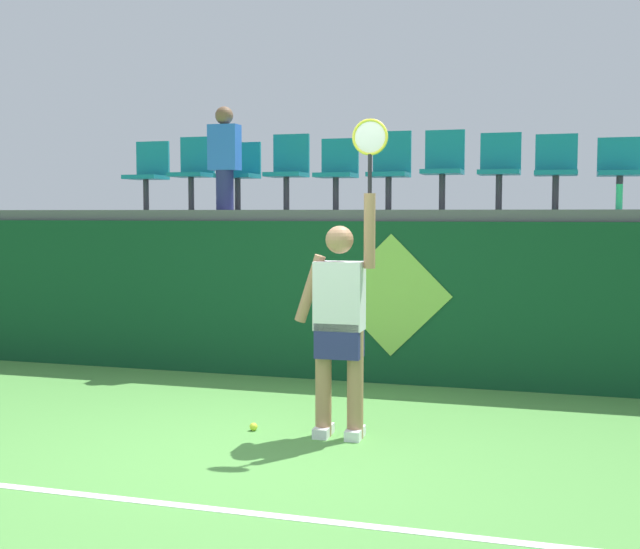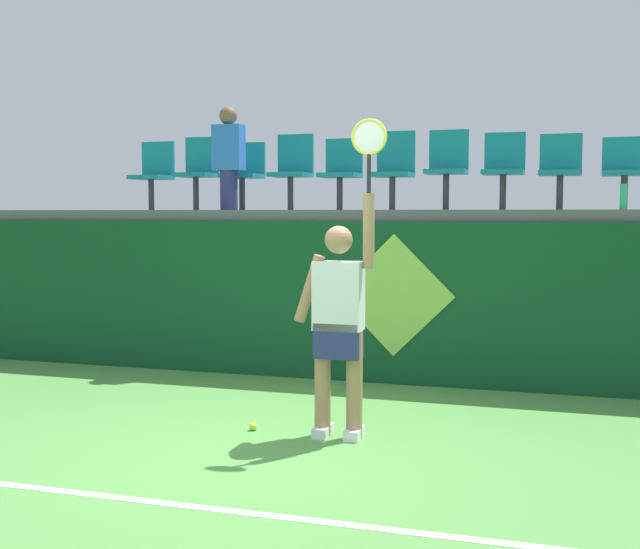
# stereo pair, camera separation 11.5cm
# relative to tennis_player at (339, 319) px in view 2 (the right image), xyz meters

# --- Properties ---
(ground_plane) EXTENTS (40.00, 40.00, 0.00)m
(ground_plane) POSITION_rel_tennis_player_xyz_m (-0.51, -0.69, -0.95)
(ground_plane) COLOR #519342
(court_back_wall) EXTENTS (13.41, 0.20, 1.69)m
(court_back_wall) POSITION_rel_tennis_player_xyz_m (-0.51, 2.19, -0.10)
(court_back_wall) COLOR #0F4223
(court_back_wall) RESTS_ON ground_plane
(spectator_platform) EXTENTS (13.41, 3.19, 0.12)m
(spectator_platform) POSITION_rel_tennis_player_xyz_m (-0.51, 3.74, 0.80)
(spectator_platform) COLOR #56565B
(spectator_platform) RESTS_ON court_back_wall
(court_baseline_stripe) EXTENTS (12.07, 0.08, 0.01)m
(court_baseline_stripe) POSITION_rel_tennis_player_xyz_m (-0.51, -1.74, -0.95)
(court_baseline_stripe) COLOR white
(court_baseline_stripe) RESTS_ON ground_plane
(tennis_player) EXTENTS (0.75, 0.27, 2.50)m
(tennis_player) POSITION_rel_tennis_player_xyz_m (0.00, 0.00, 0.00)
(tennis_player) COLOR white
(tennis_player) RESTS_ON ground_plane
(tennis_ball) EXTENTS (0.07, 0.07, 0.07)m
(tennis_ball) POSITION_rel_tennis_player_xyz_m (-0.73, -0.02, -0.92)
(tennis_ball) COLOR #D1E533
(tennis_ball) RESTS_ON ground_plane
(water_bottle) EXTENTS (0.06, 0.06, 0.25)m
(water_bottle) POSITION_rel_tennis_player_xyz_m (2.20, 2.28, 0.99)
(water_bottle) COLOR #26B272
(water_bottle) RESTS_ON spectator_platform
(stadium_chair_0) EXTENTS (0.44, 0.42, 0.85)m
(stadium_chair_0) POSITION_rel_tennis_player_xyz_m (-3.23, 2.95, 1.34)
(stadium_chair_0) COLOR #38383D
(stadium_chair_0) RESTS_ON spectator_platform
(stadium_chair_1) EXTENTS (0.44, 0.42, 0.89)m
(stadium_chair_1) POSITION_rel_tennis_player_xyz_m (-2.63, 2.95, 1.37)
(stadium_chair_1) COLOR #38383D
(stadium_chair_1) RESTS_ON spectator_platform
(stadium_chair_2) EXTENTS (0.44, 0.42, 0.81)m
(stadium_chair_2) POSITION_rel_tennis_player_xyz_m (-2.02, 2.95, 1.33)
(stadium_chair_2) COLOR #38383D
(stadium_chair_2) RESTS_ON spectator_platform
(stadium_chair_3) EXTENTS (0.44, 0.42, 0.89)m
(stadium_chair_3) POSITION_rel_tennis_player_xyz_m (-1.41, 2.95, 1.36)
(stadium_chair_3) COLOR #38383D
(stadium_chair_3) RESTS_ON spectator_platform
(stadium_chair_4) EXTENTS (0.44, 0.42, 0.83)m
(stadium_chair_4) POSITION_rel_tennis_player_xyz_m (-0.82, 2.95, 1.33)
(stadium_chair_4) COLOR #38383D
(stadium_chair_4) RESTS_ON spectator_platform
(stadium_chair_5) EXTENTS (0.44, 0.42, 0.90)m
(stadium_chair_5) POSITION_rel_tennis_player_xyz_m (-0.20, 2.96, 1.35)
(stadium_chair_5) COLOR #38383D
(stadium_chair_5) RESTS_ON spectator_platform
(stadium_chair_6) EXTENTS (0.44, 0.42, 0.89)m
(stadium_chair_6) POSITION_rel_tennis_player_xyz_m (0.40, 2.95, 1.36)
(stadium_chair_6) COLOR #38383D
(stadium_chair_6) RESTS_ON spectator_platform
(stadium_chair_7) EXTENTS (0.44, 0.42, 0.85)m
(stadium_chair_7) POSITION_rel_tennis_player_xyz_m (1.01, 2.95, 1.34)
(stadium_chair_7) COLOR #38383D
(stadium_chair_7) RESTS_ON spectator_platform
(stadium_chair_8) EXTENTS (0.44, 0.42, 0.82)m
(stadium_chair_8) POSITION_rel_tennis_player_xyz_m (1.60, 2.95, 1.32)
(stadium_chair_8) COLOR #38383D
(stadium_chair_8) RESTS_ON spectator_platform
(stadium_chair_9) EXTENTS (0.44, 0.42, 0.76)m
(stadium_chair_9) POSITION_rel_tennis_player_xyz_m (2.24, 2.94, 1.30)
(stadium_chair_9) COLOR #38383D
(stadium_chair_9) RESTS_ON spectator_platform
(spectator_0) EXTENTS (0.34, 0.20, 1.17)m
(spectator_0) POSITION_rel_tennis_player_xyz_m (-2.02, 2.49, 1.48)
(spectator_0) COLOR navy
(spectator_0) RESTS_ON spectator_platform
(wall_signage_mount) EXTENTS (1.27, 0.01, 1.57)m
(wall_signage_mount) POSITION_rel_tennis_player_xyz_m (-0.01, 2.09, -0.95)
(wall_signage_mount) COLOR #0F4223
(wall_signage_mount) RESTS_ON ground_plane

